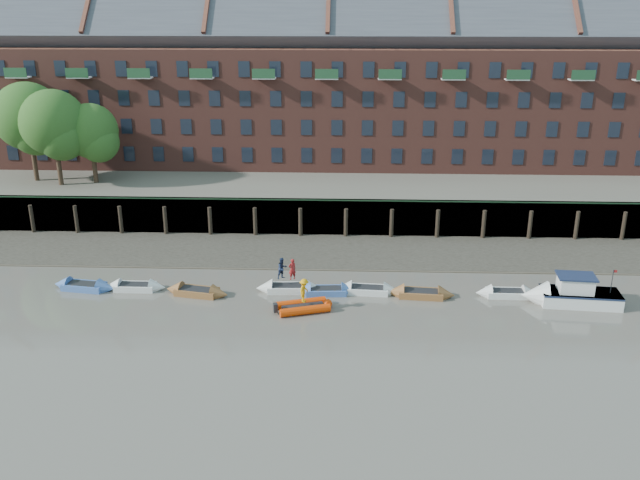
# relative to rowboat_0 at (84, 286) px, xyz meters

# --- Properties ---
(ground) EXTENTS (220.00, 220.00, 0.00)m
(ground) POSITION_rel_rowboat_0_xyz_m (16.93, -9.67, -0.24)
(ground) COLOR #625D54
(ground) RESTS_ON ground
(foreshore) EXTENTS (110.00, 8.00, 0.50)m
(foreshore) POSITION_rel_rowboat_0_xyz_m (16.93, 8.33, -0.24)
(foreshore) COLOR #3D382F
(foreshore) RESTS_ON ground
(mud_band) EXTENTS (110.00, 1.60, 0.10)m
(mud_band) POSITION_rel_rowboat_0_xyz_m (16.93, 4.93, -0.24)
(mud_band) COLOR #4C4336
(mud_band) RESTS_ON ground
(river_wall) EXTENTS (110.00, 1.23, 3.30)m
(river_wall) POSITION_rel_rowboat_0_xyz_m (16.93, 12.71, 1.35)
(river_wall) COLOR #2D2A26
(river_wall) RESTS_ON ground
(bank_terrace) EXTENTS (110.00, 28.00, 3.20)m
(bank_terrace) POSITION_rel_rowboat_0_xyz_m (16.93, 26.33, 1.36)
(bank_terrace) COLOR #5E594D
(bank_terrace) RESTS_ON ground
(apartment_terrace) EXTENTS (80.60, 15.56, 20.98)m
(apartment_terrace) POSITION_rel_rowboat_0_xyz_m (16.93, 27.33, 12.58)
(apartment_terrace) COLOR brown
(apartment_terrace) RESTS_ON bank_terrace
(tree_cluster) EXTENTS (11.76, 7.74, 9.40)m
(tree_cluster) POSITION_rel_rowboat_0_xyz_m (-8.69, 17.68, 8.76)
(tree_cluster) COLOR #3A281C
(tree_cluster) RESTS_ON bank_terrace
(rowboat_0) EXTENTS (4.83, 2.04, 1.36)m
(rowboat_0) POSITION_rel_rowboat_0_xyz_m (0.00, 0.00, 0.00)
(rowboat_0) COLOR #4065AA
(rowboat_0) RESTS_ON ground
(rowboat_1) EXTENTS (4.43, 1.31, 1.28)m
(rowboat_1) POSITION_rel_rowboat_0_xyz_m (3.73, 0.07, -0.01)
(rowboat_1) COLOR silver
(rowboat_1) RESTS_ON ground
(rowboat_2) EXTENTS (4.84, 2.23, 1.35)m
(rowboat_2) POSITION_rel_rowboat_0_xyz_m (8.38, -0.64, -0.00)
(rowboat_2) COLOR brown
(rowboat_2) RESTS_ON ground
(rowboat_3) EXTENTS (4.77, 1.57, 1.37)m
(rowboat_3) POSITION_rel_rowboat_0_xyz_m (14.87, 0.23, 0.00)
(rowboat_3) COLOR silver
(rowboat_3) RESTS_ON ground
(rowboat_4) EXTENTS (4.50, 1.57, 1.29)m
(rowboat_4) POSITION_rel_rowboat_0_xyz_m (17.56, -0.11, -0.01)
(rowboat_4) COLOR #4065AA
(rowboat_4) RESTS_ON ground
(rowboat_5) EXTENTS (4.65, 1.67, 1.32)m
(rowboat_5) POSITION_rel_rowboat_0_xyz_m (20.52, 0.17, -0.01)
(rowboat_5) COLOR silver
(rowboat_5) RESTS_ON ground
(rowboat_6) EXTENTS (4.86, 1.79, 1.38)m
(rowboat_6) POSITION_rel_rowboat_0_xyz_m (24.28, -0.36, 0.00)
(rowboat_6) COLOR brown
(rowboat_6) RESTS_ON ground
(rowboat_7) EXTENTS (4.44, 1.32, 1.29)m
(rowboat_7) POSITION_rel_rowboat_0_xyz_m (30.39, -0.03, -0.01)
(rowboat_7) COLOR silver
(rowboat_7) RESTS_ON ground
(rib_tender) EXTENTS (3.86, 2.71, 0.65)m
(rib_tender) POSITION_rel_rowboat_0_xyz_m (16.24, -2.85, 0.04)
(rib_tender) COLOR #D43704
(rib_tender) RESTS_ON ground
(motor_launch) EXTENTS (6.75, 2.71, 2.72)m
(motor_launch) POSITION_rel_rowboat_0_xyz_m (34.00, -1.08, 0.45)
(motor_launch) COLOR silver
(motor_launch) RESTS_ON ground
(person_rower_a) EXTENTS (0.68, 0.61, 1.57)m
(person_rower_a) POSITION_rel_rowboat_0_xyz_m (15.13, 0.28, 1.46)
(person_rower_a) COLOR maroon
(person_rower_a) RESTS_ON rowboat_3
(person_rower_b) EXTENTS (0.97, 0.95, 1.58)m
(person_rower_b) POSITION_rel_rowboat_0_xyz_m (14.40, 0.40, 1.47)
(person_rower_b) COLOR #19233F
(person_rower_b) RESTS_ON rowboat_3
(person_rib_crew) EXTENTS (0.92, 1.21, 1.66)m
(person_rib_crew) POSITION_rel_rowboat_0_xyz_m (16.16, -2.81, 1.20)
(person_rib_crew) COLOR orange
(person_rib_crew) RESTS_ON rib_tender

